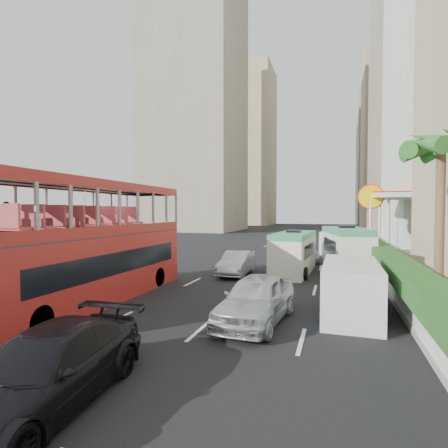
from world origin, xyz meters
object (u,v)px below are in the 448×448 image
at_px(double_decker_bus, 94,242).
at_px(shell_station, 408,223).
at_px(car_black, 47,406).
at_px(panel_van_far, 337,242).
at_px(car_silver_lane_b, 256,322).
at_px(palm_tree, 440,222).
at_px(minibus_near, 294,253).
at_px(panel_van_near, 351,288).
at_px(car_silver_lane_a, 237,275).
at_px(minibus_far, 346,249).
at_px(van_asset, 303,261).

xyz_separation_m(double_decker_bus, shell_station, (16.00, 23.00, 0.22)).
relative_size(car_black, panel_van_far, 1.00).
xyz_separation_m(car_silver_lane_b, palm_tree, (6.64, 4.65, 3.38)).
distance_m(minibus_near, panel_van_near, 8.63).
bearing_deg(car_silver_lane_b, double_decker_bus, -179.64).
bearing_deg(minibus_near, car_silver_lane_b, -86.52).
bearing_deg(minibus_near, shell_station, 61.63).
xyz_separation_m(car_silver_lane_a, palm_tree, (9.72, -3.89, 3.38)).
relative_size(double_decker_bus, panel_van_far, 2.18).
bearing_deg(car_silver_lane_a, minibus_near, 23.87).
height_order(car_silver_lane_b, car_black, car_silver_lane_b).
bearing_deg(minibus_far, car_silver_lane_a, -161.03).
xyz_separation_m(van_asset, panel_van_far, (2.50, 6.39, 1.01)).
bearing_deg(double_decker_bus, van_asset, 63.95).
bearing_deg(palm_tree, minibus_far, 114.36).
bearing_deg(minibus_far, shell_station, 53.01).
relative_size(double_decker_bus, minibus_far, 1.77).
bearing_deg(shell_station, double_decker_bus, -124.82).
distance_m(car_silver_lane_b, car_black, 6.94).
height_order(car_black, panel_van_near, panel_van_near).
bearing_deg(car_black, van_asset, 77.63).
bearing_deg(van_asset, car_silver_lane_a, -122.44).
bearing_deg(car_silver_lane_a, shell_station, 50.53).
height_order(car_black, minibus_near, minibus_near).
distance_m(van_asset, panel_van_near, 14.14).
bearing_deg(double_decker_bus, car_silver_lane_b, -5.19).
distance_m(double_decker_bus, shell_station, 28.02).
relative_size(double_decker_bus, panel_van_near, 2.28).
height_order(car_silver_lane_a, palm_tree, palm_tree).
relative_size(car_silver_lane_a, shell_station, 0.53).
distance_m(car_black, van_asset, 22.33).
bearing_deg(panel_van_near, double_decker_bus, -171.90).
bearing_deg(panel_van_near, car_silver_lane_b, -147.08).
bearing_deg(car_silver_lane_a, car_silver_lane_b, -71.37).
height_order(double_decker_bus, palm_tree, palm_tree).
distance_m(van_asset, palm_tree, 13.27).
relative_size(double_decker_bus, palm_tree, 1.72).
distance_m(double_decker_bus, car_black, 8.64).
height_order(car_black, van_asset, car_black).
xyz_separation_m(minibus_far, shell_station, (5.61, 11.48, 1.37)).
height_order(palm_tree, shell_station, palm_tree).
bearing_deg(minibus_far, car_silver_lane_b, -115.84).
height_order(panel_van_near, palm_tree, palm_tree).
height_order(double_decker_bus, minibus_near, double_decker_bus).
bearing_deg(car_black, minibus_far, 67.40).
bearing_deg(van_asset, panel_van_near, -85.99).
xyz_separation_m(double_decker_bus, minibus_far, (10.39, 11.52, -1.15)).
bearing_deg(double_decker_bus, shell_station, 55.18).
relative_size(car_silver_lane_a, car_silver_lane_b, 0.89).
distance_m(minibus_far, panel_van_near, 10.23).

